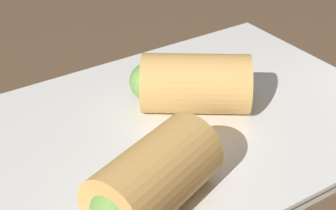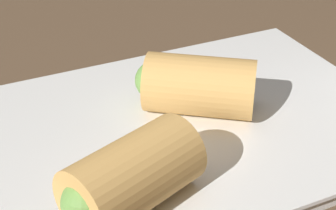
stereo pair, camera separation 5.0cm
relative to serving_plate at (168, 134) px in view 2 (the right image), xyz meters
The scene contains 4 objects.
table_surface 3.89cm from the serving_plate, 120.53° to the left, with size 180.00×140.00×2.00cm.
serving_plate is the anchor object (origin of this frame).
roll_front_left 4.12cm from the serving_plate, 21.73° to the left, with size 9.19×8.34×4.51cm.
roll_front_right 9.61cm from the serving_plate, 130.31° to the right, with size 9.18×7.03×4.51cm.
Camera 2 is at (-12.77, -33.88, 26.40)cm, focal length 60.00 mm.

